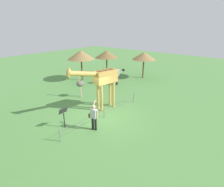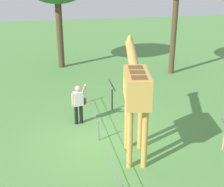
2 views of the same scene
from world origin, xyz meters
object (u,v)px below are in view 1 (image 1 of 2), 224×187
Objects in this scene: zebra at (114,73)px; shade_hut_aside at (107,54)px; ostrich at (80,84)px; shade_hut_near at (144,56)px; info_sign at (64,113)px; shade_hut_far at (81,55)px; giraffe at (102,79)px; visitor at (94,116)px.

shade_hut_aside is at bearing -128.03° from zebra.
zebra is at bearing -179.63° from ostrich.
ostrich is 8.75m from shade_hut_near.
zebra is at bearing -159.96° from info_sign.
info_sign is at bearing 42.22° from shade_hut_far.
shade_hut_far is (-4.07, -6.77, 0.51)m from giraffe.
giraffe reaches higher than shade_hut_near.
zebra is at bearing 51.97° from shade_hut_aside.
shade_hut_far is 2.48× the size of info_sign.
giraffe reaches higher than zebra.
shade_hut_near is at bearing -162.63° from visitor.
shade_hut_far reaches higher than zebra.
zebra reaches higher than info_sign.
ostrich is (-3.01, -4.60, 0.27)m from visitor.
visitor is at bearing 37.80° from shade_hut_aside.
shade_hut_aside reaches higher than visitor.
giraffe is at bearing -179.74° from info_sign.
shade_hut_aside is (-3.40, 0.64, -0.27)m from shade_hut_far.
info_sign is at bearing 0.26° from giraffe.
shade_hut_aside is (-2.38, -3.05, 1.36)m from zebra.
shade_hut_aside reaches higher than zebra.
visitor is 1.03× the size of zebra.
info_sign is (7.47, 6.78, -1.84)m from shade_hut_far.
info_sign is at bearing -57.41° from visitor.
visitor is 0.59× the size of shade_hut_near.
giraffe reaches higher than visitor.
giraffe is 3.19m from visitor.
shade_hut_aside is at bearing -142.20° from visitor.
shade_hut_near is (-8.59, 0.97, 1.35)m from ostrich.
shade_hut_near is 12.85m from info_sign.
shade_hut_far is (-3.48, -3.71, 1.61)m from ostrich.
giraffe is at bearing 31.19° from zebra.
visitor is 12.26m from shade_hut_near.
shade_hut_near is 4.39m from shade_hut_aside.
shade_hut_far reaches higher than shade_hut_near.
zebra is 4.10m from shade_hut_aside.
shade_hut_aside is at bearing -150.53° from info_sign.
visitor is at bearing 52.00° from shade_hut_far.
ostrich is 7.66m from shade_hut_aside.
giraffe is at bearing -147.42° from visitor.
info_sign is (10.88, 6.15, -1.57)m from shade_hut_aside.
zebra is (-7.51, -4.63, 0.26)m from visitor.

